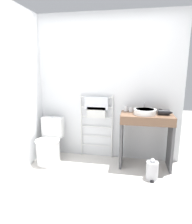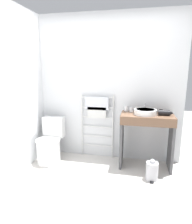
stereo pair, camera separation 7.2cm
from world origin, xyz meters
The scene contains 12 objects.
ground_plane centered at (0.00, 0.00, 0.00)m, with size 12.00×12.00×0.00m, color silver.
wall_back centered at (0.00, 1.51, 1.26)m, with size 2.63×0.12×2.52m, color silver.
wall_side centered at (-1.25, 0.72, 1.26)m, with size 0.12×2.15×2.52m, color silver.
toilet centered at (-0.92, 1.06, 0.30)m, with size 0.41×0.55×0.76m.
towel_radiator centered at (-0.15, 1.40, 0.84)m, with size 0.59×0.06×1.16m.
vanity_counter centered at (0.71, 1.18, 0.59)m, with size 0.83×0.47×0.90m.
sink_basin centered at (0.68, 1.17, 0.94)m, with size 0.35×0.35×0.08m.
faucet centered at (0.68, 1.36, 0.99)m, with size 0.02×0.10×0.15m.
cup_near_wall centered at (0.37, 1.35, 0.94)m, with size 0.07×0.07×0.09m.
cup_near_edge centered at (0.46, 1.31, 0.94)m, with size 0.06×0.06×0.08m.
hair_dryer centered at (0.97, 1.18, 0.94)m, with size 0.22×0.18×0.08m.
trash_bin centered at (0.81, 0.80, 0.14)m, with size 0.18×0.21×0.33m.
Camera 2 is at (0.55, -1.99, 1.62)m, focal length 32.00 mm.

